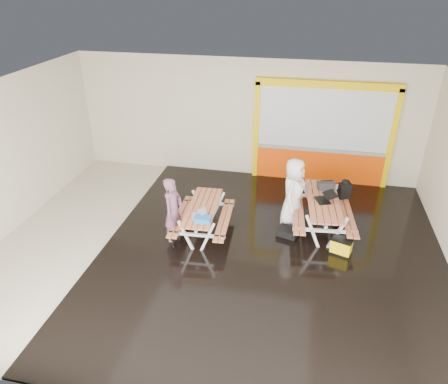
% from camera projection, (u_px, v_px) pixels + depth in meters
% --- Properties ---
extents(room, '(10.02, 8.02, 3.52)m').
position_uv_depth(room, '(215.00, 180.00, 8.57)').
color(room, beige).
rests_on(room, ground).
extents(deck, '(7.50, 7.98, 0.05)m').
position_uv_depth(deck, '(271.00, 255.00, 9.16)').
color(deck, black).
rests_on(deck, room).
extents(kiosk, '(3.88, 0.16, 3.00)m').
position_uv_depth(kiosk, '(322.00, 136.00, 11.70)').
color(kiosk, '#F84905').
rests_on(kiosk, room).
extents(picnic_table_left, '(1.36, 1.94, 0.75)m').
position_uv_depth(picnic_table_left, '(203.00, 213.00, 9.68)').
color(picnic_table_left, '#C3734C').
rests_on(picnic_table_left, deck).
extents(picnic_table_right, '(1.60, 2.21, 0.84)m').
position_uv_depth(picnic_table_right, '(323.00, 207.00, 9.81)').
color(picnic_table_right, '#C3734C').
rests_on(picnic_table_right, deck).
extents(person_left, '(0.51, 0.66, 1.61)m').
position_uv_depth(person_left, '(173.00, 211.00, 9.34)').
color(person_left, '#6B4458').
rests_on(person_left, deck).
extents(person_right, '(0.74, 0.96, 1.75)m').
position_uv_depth(person_right, '(293.00, 193.00, 9.92)').
color(person_right, white).
rests_on(person_right, deck).
extents(laptop_left, '(0.40, 0.38, 0.14)m').
position_uv_depth(laptop_left, '(198.00, 214.00, 9.21)').
color(laptop_left, silver).
rests_on(laptop_left, picnic_table_left).
extents(laptop_right, '(0.56, 0.53, 0.19)m').
position_uv_depth(laptop_right, '(325.00, 198.00, 9.65)').
color(laptop_right, black).
rests_on(laptop_right, picnic_table_right).
extents(blue_pouch, '(0.35, 0.25, 0.10)m').
position_uv_depth(blue_pouch, '(203.00, 219.00, 9.03)').
color(blue_pouch, blue).
rests_on(blue_pouch, picnic_table_left).
extents(toolbox, '(0.45, 0.30, 0.24)m').
position_uv_depth(toolbox, '(326.00, 185.00, 10.15)').
color(toolbox, black).
rests_on(toolbox, picnic_table_right).
extents(backpack, '(0.33, 0.28, 0.47)m').
position_uv_depth(backpack, '(345.00, 189.00, 10.31)').
color(backpack, black).
rests_on(backpack, picnic_table_right).
extents(dark_case, '(0.55, 0.47, 0.17)m').
position_uv_depth(dark_case, '(288.00, 232.00, 9.77)').
color(dark_case, black).
rests_on(dark_case, deck).
extents(fluke_bag, '(0.52, 0.42, 0.39)m').
position_uv_depth(fluke_bag, '(341.00, 246.00, 9.09)').
color(fluke_bag, black).
rests_on(fluke_bag, deck).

